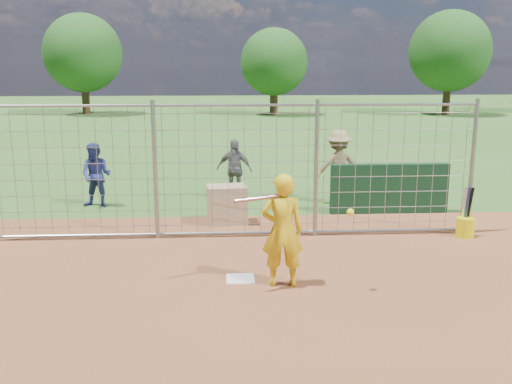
{
  "coord_description": "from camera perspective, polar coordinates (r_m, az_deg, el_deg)",
  "views": [
    {
      "loc": [
        -0.23,
        -8.44,
        3.26
      ],
      "look_at": [
        0.3,
        0.8,
        1.15
      ],
      "focal_mm": 40.0,
      "sensor_mm": 36.0,
      "label": 1
    }
  ],
  "objects": [
    {
      "name": "home_plate",
      "position": [
        8.86,
        -1.58,
        -8.68
      ],
      "size": [
        0.43,
        0.43,
        0.02
      ],
      "primitive_type": "cube",
      "color": "silver",
      "rests_on": "ground"
    },
    {
      "name": "bucket_with_bats",
      "position": [
        11.58,
        20.21,
        -3.06
      ],
      "size": [
        0.34,
        0.34,
        0.98
      ],
      "color": "yellow",
      "rests_on": "ground"
    },
    {
      "name": "bystander_c",
      "position": [
        13.5,
        8.21,
        2.49
      ],
      "size": [
        1.19,
        0.78,
        1.74
      ],
      "primitive_type": "imported",
      "rotation": [
        0.0,
        0.0,
        3.27
      ],
      "color": "olive",
      "rests_on": "ground"
    },
    {
      "name": "dugout_wall",
      "position": [
        12.87,
        13.18,
        0.33
      ],
      "size": [
        2.6,
        0.2,
        1.1
      ],
      "primitive_type": "cube",
      "color": "#11381E",
      "rests_on": "ground"
    },
    {
      "name": "batter",
      "position": [
        8.37,
        2.65,
        -3.87
      ],
      "size": [
        0.64,
        0.43,
        1.71
      ],
      "primitive_type": "imported",
      "rotation": [
        0.0,
        0.0,
        3.11
      ],
      "color": "gold",
      "rests_on": "ground"
    },
    {
      "name": "equipment_bin",
      "position": [
        11.74,
        -2.92,
        -1.28
      ],
      "size": [
        0.85,
        0.63,
        0.8
      ],
      "primitive_type": "cube",
      "rotation": [
        0.0,
        0.0,
        0.1
      ],
      "color": "tan",
      "rests_on": "ground"
    },
    {
      "name": "bystander_b",
      "position": [
        13.73,
        -2.2,
        2.26
      ],
      "size": [
        0.94,
        0.6,
        1.49
      ],
      "primitive_type": "imported",
      "rotation": [
        0.0,
        0.0,
        -0.29
      ],
      "color": "#5D5E63",
      "rests_on": "ground"
    },
    {
      "name": "tree_line",
      "position": [
        36.73,
        2.01,
        13.52
      ],
      "size": [
        44.66,
        6.72,
        6.48
      ],
      "color": "#3F2B19",
      "rests_on": "ground"
    },
    {
      "name": "equipment_in_play",
      "position": [
        8.05,
        2.69,
        -0.93
      ],
      "size": [
        1.7,
        0.44,
        0.26
      ],
      "color": "silver",
      "rests_on": "ground"
    },
    {
      "name": "ground",
      "position": [
        9.05,
        -1.62,
        -8.27
      ],
      "size": [
        100.0,
        100.0,
        0.0
      ],
      "primitive_type": "plane",
      "color": "#2D591E",
      "rests_on": "ground"
    },
    {
      "name": "backstop_fence",
      "position": [
        10.63,
        -1.99,
        1.98
      ],
      "size": [
        9.08,
        0.08,
        2.6
      ],
      "color": "gray",
      "rests_on": "ground"
    },
    {
      "name": "infield_dirt",
      "position": [
        6.34,
        -0.77,
        -18.01
      ],
      "size": [
        18.0,
        18.0,
        0.0
      ],
      "primitive_type": "plane",
      "color": "brown",
      "rests_on": "ground"
    },
    {
      "name": "bystander_a",
      "position": [
        13.53,
        -15.68,
        1.62
      ],
      "size": [
        0.82,
        0.69,
        1.48
      ],
      "primitive_type": "imported",
      "rotation": [
        0.0,
        0.0,
        -0.2
      ],
      "color": "navy",
      "rests_on": "ground"
    }
  ]
}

